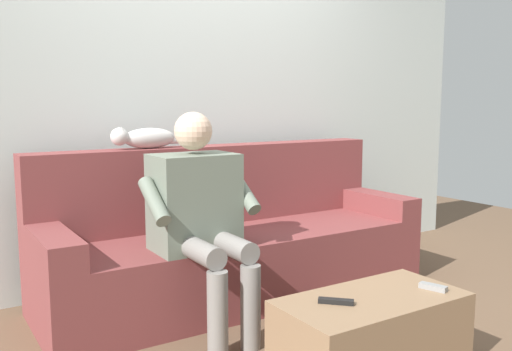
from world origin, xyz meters
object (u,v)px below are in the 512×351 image
Objects in this scene: remote_gray at (433,287)px; couch at (233,243)px; coffee_table at (371,335)px; remote_black at (336,301)px; person_solo_seated at (200,209)px; cat_on_backrest at (144,138)px.

couch is at bearing -5.10° from remote_gray.
coffee_table is 0.36m from remote_gray.
coffee_table is 5.65× the size of remote_black.
person_solo_seated is 0.90m from remote_black.
coffee_table is 1.05m from person_solo_seated.
coffee_table is 1.53× the size of cat_on_backrest.
couch is at bearing -53.64° from remote_black.
cat_on_backrest is at bearing -83.68° from person_solo_seated.
coffee_table is 6.86× the size of remote_gray.
couch is at bearing -138.27° from person_solo_seated.
remote_black is at bearing -7.43° from coffee_table.
coffee_table is 0.74× the size of person_solo_seated.
cat_on_backrest is at bearing -71.77° from coffee_table.
couch reaches higher than remote_black.
coffee_table is 1.71m from cat_on_backrest.
remote_gray reaches higher than coffee_table.
coffee_table is at bearing 115.67° from person_solo_seated.
person_solo_seated is at bearing 96.32° from cat_on_backrest.
remote_gray is 0.82× the size of remote_black.
cat_on_backrest is at bearing -25.35° from couch.
person_solo_seated is at bearing 19.18° from remote_gray.
couch reaches higher than coffee_table.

